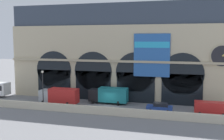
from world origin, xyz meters
TOP-DOWN VIEW (x-y plane):
  - ground_plane at (0.00, 0.00)m, footprint 200.00×200.00m
  - quay_parapet_wall at (0.00, -4.85)m, footprint 90.00×0.70m
  - station_building at (0.03, 7.42)m, footprint 45.88×5.25m
  - box_truck_midwest at (-9.33, -0.45)m, footprint 7.50×2.91m
  - box_truck_center at (-0.42, 2.77)m, footprint 7.50×2.91m
  - car_mideast at (9.68, -0.51)m, footprint 4.40×2.22m
  - van_east at (17.95, -0.48)m, footprint 5.20×2.48m
  - street_lamp_quayside at (-10.74, -4.05)m, footprint 0.44×0.44m

SIDE VIEW (x-z plane):
  - ground_plane at x=0.00m, z-range 0.00..0.00m
  - quay_parapet_wall at x=0.00m, z-range 0.00..1.29m
  - car_mideast at x=9.68m, z-range 0.03..1.58m
  - van_east at x=17.95m, z-range 0.15..2.35m
  - box_truck_midwest at x=-9.33m, z-range 0.14..3.26m
  - box_truck_center at x=-0.42m, z-range 0.14..3.26m
  - street_lamp_quayside at x=-10.74m, z-range 0.96..7.86m
  - station_building at x=0.03m, z-range -0.32..19.33m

